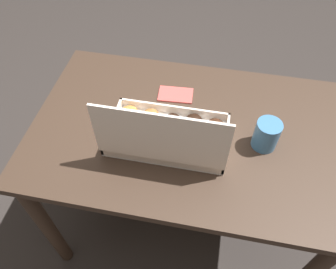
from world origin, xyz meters
TOP-DOWN VIEW (x-y plane):
  - ground_plane at (0.00, 0.00)m, footprint 8.00×8.00m
  - dining_table at (0.00, 0.00)m, footprint 1.12×0.72m
  - donut_box at (0.06, 0.08)m, footprint 0.41×0.25m
  - coffee_mug at (-0.27, 0.02)m, footprint 0.08×0.08m
  - paper_napkin at (0.07, -0.16)m, footprint 0.14×0.09m

SIDE VIEW (x-z plane):
  - ground_plane at x=0.00m, z-range 0.00..0.00m
  - dining_table at x=0.00m, z-range 0.25..0.97m
  - paper_napkin at x=0.07m, z-range 0.72..0.73m
  - donut_box at x=0.06m, z-range 0.64..0.89m
  - coffee_mug at x=-0.27m, z-range 0.72..0.83m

